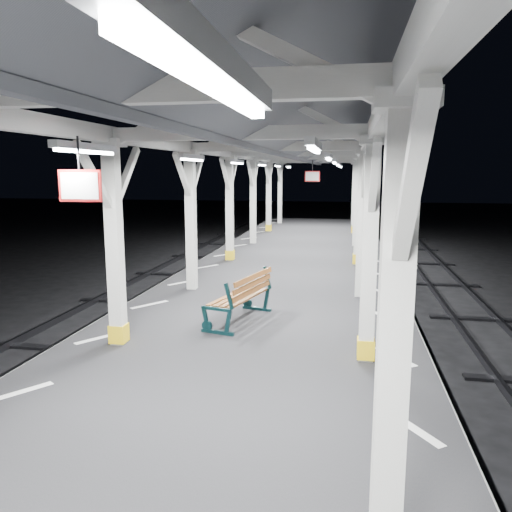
# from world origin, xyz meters

# --- Properties ---
(ground) EXTENTS (120.00, 120.00, 0.00)m
(ground) POSITION_xyz_m (0.00, 0.00, 0.00)
(ground) COLOR black
(ground) RESTS_ON ground
(platform) EXTENTS (6.00, 50.00, 1.00)m
(platform) POSITION_xyz_m (0.00, 0.00, 0.50)
(platform) COLOR black
(platform) RESTS_ON ground
(hazard_stripes_left) EXTENTS (1.00, 48.00, 0.01)m
(hazard_stripes_left) POSITION_xyz_m (-2.45, 0.00, 1.00)
(hazard_stripes_left) COLOR silver
(hazard_stripes_left) RESTS_ON platform
(hazard_stripes_right) EXTENTS (1.00, 48.00, 0.01)m
(hazard_stripes_right) POSITION_xyz_m (2.45, 0.00, 1.00)
(hazard_stripes_right) COLOR silver
(hazard_stripes_right) RESTS_ON platform
(canopy) EXTENTS (5.40, 49.00, 4.65)m
(canopy) POSITION_xyz_m (0.00, -0.02, 4.56)
(canopy) COLOR silver
(canopy) RESTS_ON platform
(bench_mid) EXTENTS (1.04, 1.85, 0.95)m
(bench_mid) POSITION_xyz_m (-0.22, 3.57, 1.50)
(bench_mid) COLOR #0D2C30
(bench_mid) RESTS_ON platform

